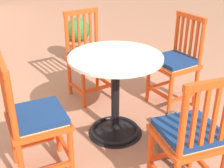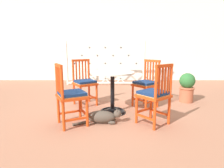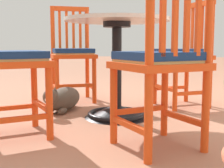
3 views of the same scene
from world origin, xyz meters
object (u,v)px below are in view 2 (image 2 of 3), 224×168
(orange_chair_near_fence, at_px, (145,84))
(orange_chair_at_corner, at_px, (70,96))
(orange_chair_by_planter, at_px, (84,83))
(terracotta_planter, at_px, (186,87))
(tabby_cat, at_px, (103,117))
(cafe_table, at_px, (112,97))
(orange_chair_facing_out, at_px, (154,95))

(orange_chair_near_fence, relative_size, orange_chair_at_corner, 1.00)
(orange_chair_by_planter, relative_size, terracotta_planter, 1.47)
(orange_chair_by_planter, distance_m, terracotta_planter, 2.15)
(orange_chair_near_fence, bearing_deg, terracotta_planter, 20.11)
(tabby_cat, bearing_deg, cafe_table, 74.17)
(terracotta_planter, bearing_deg, orange_chair_near_fence, -159.89)
(tabby_cat, bearing_deg, orange_chair_facing_out, -3.26)
(orange_chair_by_planter, height_order, terracotta_planter, orange_chair_by_planter)
(orange_chair_facing_out, xyz_separation_m, terracotta_planter, (0.96, 1.21, -0.12))
(cafe_table, xyz_separation_m, orange_chair_by_planter, (-0.56, 0.49, 0.16))
(orange_chair_near_fence, distance_m, orange_chair_by_planter, 1.22)
(orange_chair_near_fence, bearing_deg, tabby_cat, -133.45)
(orange_chair_near_fence, relative_size, tabby_cat, 1.24)
(orange_chair_near_fence, bearing_deg, orange_chair_facing_out, -92.30)
(orange_chair_near_fence, distance_m, terracotta_planter, 0.99)
(terracotta_planter, bearing_deg, orange_chair_at_corner, -150.44)
(orange_chair_at_corner, bearing_deg, orange_chair_near_fence, 35.53)
(orange_chair_by_planter, distance_m, tabby_cat, 1.11)
(orange_chair_near_fence, xyz_separation_m, orange_chair_at_corner, (-1.27, -0.91, 0.00))
(tabby_cat, bearing_deg, terracotta_planter, 34.35)
(orange_chair_by_planter, xyz_separation_m, orange_chair_facing_out, (1.18, -1.01, 0.00))
(orange_chair_near_fence, xyz_separation_m, orange_chair_by_planter, (-1.21, 0.14, 0.00))
(orange_chair_by_planter, bearing_deg, cafe_table, -41.24)
(orange_chair_near_fence, height_order, terracotta_planter, orange_chair_near_fence)
(orange_chair_by_planter, xyz_separation_m, terracotta_planter, (2.14, 0.20, -0.12))
(orange_chair_by_planter, height_order, tabby_cat, orange_chair_by_planter)
(cafe_table, distance_m, terracotta_planter, 1.72)
(orange_chair_at_corner, xyz_separation_m, terracotta_planter, (2.19, 1.24, -0.12))
(cafe_table, relative_size, orange_chair_facing_out, 0.83)
(orange_chair_by_planter, height_order, orange_chair_at_corner, same)
(orange_chair_at_corner, xyz_separation_m, tabby_cat, (0.48, 0.07, -0.35))
(cafe_table, relative_size, orange_chair_by_planter, 0.83)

